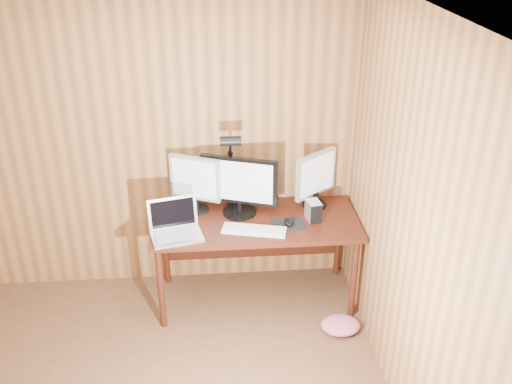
{
  "coord_description": "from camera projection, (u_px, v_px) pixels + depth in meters",
  "views": [
    {
      "loc": [
        0.62,
        -2.19,
        2.97
      ],
      "look_at": [
        0.93,
        1.58,
        1.02
      ],
      "focal_mm": 40.0,
      "sensor_mm": 36.0,
      "label": 1
    }
  ],
  "objects": [
    {
      "name": "laptop",
      "position": [
        175.0,
        226.0,
        4.21
      ],
      "size": [
        0.42,
        0.36,
        0.26
      ],
      "rotation": [
        0.0,
        0.0,
        0.23
      ],
      "color": "silver",
      "rests_on": "desk"
    },
    {
      "name": "monitor_left",
      "position": [
        195.0,
        182.0,
        4.44
      ],
      "size": [
        0.39,
        0.2,
        0.47
      ],
      "rotation": [
        0.0,
        0.0,
        -0.4
      ],
      "color": "black",
      "rests_on": "desk"
    },
    {
      "name": "monitor_center",
      "position": [
        239.0,
        185.0,
        4.41
      ],
      "size": [
        0.6,
        0.27,
        0.48
      ],
      "rotation": [
        0.0,
        0.0,
        -0.33
      ],
      "color": "black",
      "rests_on": "desk"
    },
    {
      "name": "phone",
      "position": [
        253.0,
        229.0,
        4.29
      ],
      "size": [
        0.07,
        0.11,
        0.01
      ],
      "rotation": [
        0.0,
        0.0,
        -0.18
      ],
      "color": "silver",
      "rests_on": "desk"
    },
    {
      "name": "fabric_pile",
      "position": [
        340.0,
        325.0,
        4.38
      ],
      "size": [
        0.32,
        0.26,
        0.1
      ],
      "primitive_type": null,
      "rotation": [
        0.0,
        0.0,
        0.05
      ],
      "color": "#C45E7A",
      "rests_on": "floor"
    },
    {
      "name": "mouse",
      "position": [
        289.0,
        222.0,
        4.35
      ],
      "size": [
        0.09,
        0.12,
        0.04
      ],
      "primitive_type": "ellipsoid",
      "rotation": [
        0.0,
        0.0,
        0.15
      ],
      "color": "black",
      "rests_on": "mousepad"
    },
    {
      "name": "keyboard",
      "position": [
        254.0,
        230.0,
        4.27
      ],
      "size": [
        0.5,
        0.25,
        0.02
      ],
      "rotation": [
        0.0,
        0.0,
        -0.23
      ],
      "color": "white",
      "rests_on": "desk"
    },
    {
      "name": "monitor_right",
      "position": [
        316.0,
        178.0,
        4.51
      ],
      "size": [
        0.35,
        0.28,
        0.46
      ],
      "rotation": [
        0.0,
        0.0,
        0.64
      ],
      "color": "black",
      "rests_on": "desk"
    },
    {
      "name": "speaker",
      "position": [
        315.0,
        200.0,
        4.58
      ],
      "size": [
        0.05,
        0.05,
        0.13
      ],
      "primitive_type": "cylinder",
      "color": "black",
      "rests_on": "desk"
    },
    {
      "name": "hard_drive",
      "position": [
        313.0,
        211.0,
        4.39
      ],
      "size": [
        0.12,
        0.16,
        0.16
      ],
      "rotation": [
        0.0,
        0.0,
        0.17
      ],
      "color": "silver",
      "rests_on": "desk"
    },
    {
      "name": "desk_lamp",
      "position": [
        231.0,
        160.0,
        4.39
      ],
      "size": [
        0.16,
        0.23,
        0.69
      ],
      "rotation": [
        0.0,
        0.0,
        0.18
      ],
      "color": "black",
      "rests_on": "desk"
    },
    {
      "name": "desk",
      "position": [
        255.0,
        229.0,
        4.54
      ],
      "size": [
        1.6,
        0.7,
        0.75
      ],
      "color": "#3D170C",
      "rests_on": "floor"
    },
    {
      "name": "room_shell",
      "position": [
        87.0,
        309.0,
        2.68
      ],
      "size": [
        4.0,
        4.0,
        4.0
      ],
      "color": "brown",
      "rests_on": "ground"
    },
    {
      "name": "mousepad",
      "position": [
        289.0,
        224.0,
        4.36
      ],
      "size": [
        0.27,
        0.24,
        0.0
      ],
      "primitive_type": "cube",
      "rotation": [
        0.0,
        0.0,
        0.18
      ],
      "color": "black",
      "rests_on": "desk"
    }
  ]
}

